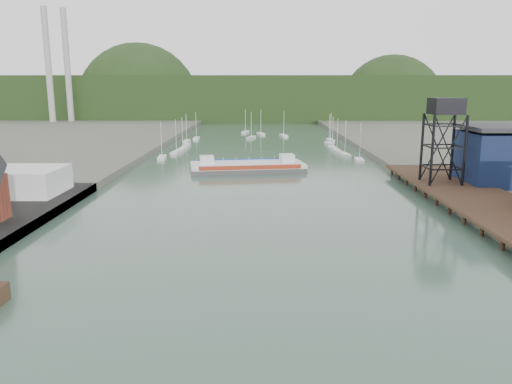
{
  "coord_description": "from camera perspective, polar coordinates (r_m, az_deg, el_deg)",
  "views": [
    {
      "loc": [
        0.35,
        -36.35,
        20.37
      ],
      "look_at": [
        -0.28,
        40.3,
        4.0
      ],
      "focal_mm": 35.0,
      "sensor_mm": 36.0,
      "label": 1
    }
  ],
  "objects": [
    {
      "name": "ground",
      "position": [
        41.67,
        -0.07,
        -17.21
      ],
      "size": [
        600.0,
        600.0,
        0.0
      ],
      "primitive_type": "plane",
      "color": "#324F40",
      "rests_on": "ground"
    },
    {
      "name": "east_pier",
      "position": [
        91.12,
        24.18,
        -0.72
      ],
      "size": [
        14.0,
        70.0,
        2.45
      ],
      "color": "black",
      "rests_on": "ground"
    },
    {
      "name": "white_shed",
      "position": [
        98.47,
        -26.31,
        1.14
      ],
      "size": [
        18.0,
        12.0,
        4.5
      ],
      "primitive_type": "cube",
      "color": "silver",
      "rests_on": "west_quay"
    },
    {
      "name": "lift_tower",
      "position": [
        100.63,
        20.86,
        8.59
      ],
      "size": [
        6.5,
        6.5,
        16.0
      ],
      "color": "black",
      "rests_on": "east_pier"
    },
    {
      "name": "marina_sailboats",
      "position": [
        175.96,
        0.38,
        5.52
      ],
      "size": [
        57.71,
        92.65,
        0.9
      ],
      "color": "silver",
      "rests_on": "ground"
    },
    {
      "name": "smokestacks",
      "position": [
        289.28,
        -21.7,
        13.14
      ],
      "size": [
        11.2,
        8.2,
        60.0
      ],
      "color": "#A7A7A2",
      "rests_on": "ground"
    },
    {
      "name": "distant_hills",
      "position": [
        337.88,
        -0.27,
        10.36
      ],
      "size": [
        500.0,
        120.0,
        80.0
      ],
      "color": "#213216",
      "rests_on": "ground"
    },
    {
      "name": "chain_ferry",
      "position": [
        121.52,
        -0.98,
        2.94
      ],
      "size": [
        28.66,
        15.08,
        3.93
      ],
      "rotation": [
        0.0,
        0.0,
        0.16
      ],
      "color": "#474749",
      "rests_on": "ground"
    }
  ]
}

